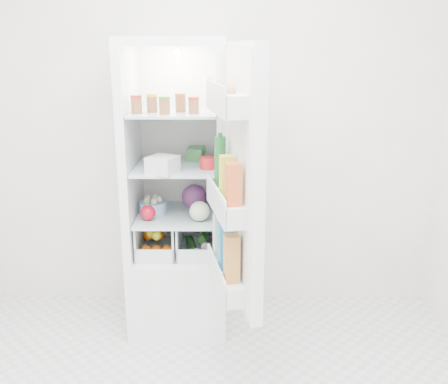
{
  "coord_description": "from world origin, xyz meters",
  "views": [
    {
      "loc": [
        0.1,
        -1.75,
        1.76
      ],
      "look_at": [
        0.09,
        0.95,
        0.96
      ],
      "focal_mm": 40.0,
      "sensor_mm": 36.0,
      "label": 1
    }
  ],
  "objects_px": {
    "mushroom_bowl": "(153,208)",
    "fridge_door": "(238,185)",
    "red_cabbage": "(194,197)",
    "refrigerator": "(179,223)"
  },
  "relations": [
    {
      "from": "refrigerator",
      "to": "mushroom_bowl",
      "type": "distance_m",
      "value": 0.21
    },
    {
      "from": "red_cabbage",
      "to": "fridge_door",
      "type": "height_order",
      "value": "fridge_door"
    },
    {
      "from": "red_cabbage",
      "to": "fridge_door",
      "type": "bearing_deg",
      "value": -68.65
    },
    {
      "from": "red_cabbage",
      "to": "mushroom_bowl",
      "type": "relative_size",
      "value": 0.95
    },
    {
      "from": "red_cabbage",
      "to": "fridge_door",
      "type": "xyz_separation_m",
      "value": [
        0.26,
        -0.67,
        0.27
      ]
    },
    {
      "from": "red_cabbage",
      "to": "mushroom_bowl",
      "type": "height_order",
      "value": "red_cabbage"
    },
    {
      "from": "mushroom_bowl",
      "to": "fridge_door",
      "type": "relative_size",
      "value": 0.13
    },
    {
      "from": "fridge_door",
      "to": "red_cabbage",
      "type": "bearing_deg",
      "value": 10.2
    },
    {
      "from": "refrigerator",
      "to": "red_cabbage",
      "type": "relative_size",
      "value": 11.23
    },
    {
      "from": "refrigerator",
      "to": "red_cabbage",
      "type": "bearing_deg",
      "value": 18.81
    }
  ]
}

